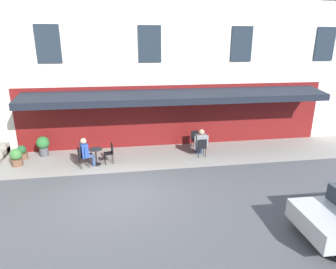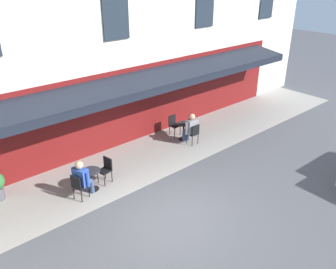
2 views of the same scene
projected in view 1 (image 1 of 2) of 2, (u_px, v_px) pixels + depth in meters
ground_plane at (120, 193)px, 10.34m from camera, size 70.00×70.00×0.00m
sidewalk_cafe_terrace at (187, 154)px, 14.03m from camera, size 20.50×3.20×0.01m
cafe_building_facade at (179, 5)px, 17.62m from camera, size 20.00×10.70×15.00m
cafe_table_near_entrance at (96, 154)px, 12.68m from camera, size 0.60×0.60×0.75m
cafe_chair_black_facing_street at (81, 156)px, 12.38m from camera, size 0.51×0.51×0.91m
cafe_chair_black_under_awning at (110, 152)px, 12.86m from camera, size 0.47×0.47×0.91m
cafe_table_mid_terrace at (199, 143)px, 14.16m from camera, size 0.60×0.60×0.75m
cafe_chair_black_by_window at (202, 146)px, 13.55m from camera, size 0.40×0.40×0.91m
cafe_chair_black_back_row at (195, 138)px, 14.74m from camera, size 0.41×0.41×0.91m
seated_patron_in_grey at (201, 141)px, 13.70m from camera, size 0.70×0.57×1.35m
seated_companion_in_blue at (86, 151)px, 12.43m from camera, size 0.64×0.66×1.33m
potted_plant_entrance_left at (16, 157)px, 12.62m from camera, size 0.51×0.51×0.79m
potted_plant_mid_terrace at (43, 145)px, 13.69m from camera, size 0.60×0.60×0.98m
potted_plant_by_steps at (22, 153)px, 13.39m from camera, size 0.48×0.48×0.67m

